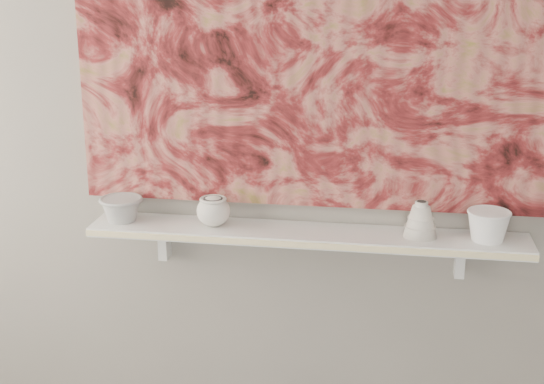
% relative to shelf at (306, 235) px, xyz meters
% --- Properties ---
extents(wall_back, '(3.60, 0.00, 3.60)m').
position_rel_shelf_xyz_m(wall_back, '(0.00, 0.09, 0.44)').
color(wall_back, gray).
rests_on(wall_back, floor).
extents(shelf, '(1.40, 0.18, 0.03)m').
position_rel_shelf_xyz_m(shelf, '(0.00, 0.00, 0.00)').
color(shelf, silver).
rests_on(shelf, wall_back).
extents(shelf_stripe, '(1.40, 0.01, 0.02)m').
position_rel_shelf_xyz_m(shelf_stripe, '(0.00, -0.09, 0.00)').
color(shelf_stripe, beige).
rests_on(shelf_stripe, shelf).
extents(bracket_left, '(0.03, 0.06, 0.12)m').
position_rel_shelf_xyz_m(bracket_left, '(-0.49, 0.06, -0.07)').
color(bracket_left, silver).
rests_on(bracket_left, wall_back).
extents(bracket_right, '(0.03, 0.06, 0.12)m').
position_rel_shelf_xyz_m(bracket_right, '(0.49, 0.06, -0.07)').
color(bracket_right, silver).
rests_on(bracket_right, wall_back).
extents(painting, '(1.50, 0.02, 1.10)m').
position_rel_shelf_xyz_m(painting, '(0.00, 0.08, 0.62)').
color(painting, maroon).
rests_on(painting, wall_back).
extents(house_motif, '(0.09, 0.00, 0.08)m').
position_rel_shelf_xyz_m(house_motif, '(0.45, 0.07, 0.32)').
color(house_motif, black).
rests_on(house_motif, painting).
extents(bowl_grey, '(0.16, 0.16, 0.08)m').
position_rel_shelf_xyz_m(bowl_grey, '(-0.61, 0.00, 0.06)').
color(bowl_grey, '#A2A29F').
rests_on(bowl_grey, shelf).
extents(cup_cream, '(0.14, 0.14, 0.10)m').
position_rel_shelf_xyz_m(cup_cream, '(-0.30, 0.00, 0.06)').
color(cup_cream, silver).
rests_on(cup_cream, shelf).
extents(bell_vessel, '(0.12, 0.12, 0.12)m').
position_rel_shelf_xyz_m(bell_vessel, '(0.36, 0.00, 0.07)').
color(bell_vessel, silver).
rests_on(bell_vessel, shelf).
extents(bowl_white, '(0.15, 0.15, 0.10)m').
position_rel_shelf_xyz_m(bowl_white, '(0.56, 0.00, 0.06)').
color(bowl_white, white).
rests_on(bowl_white, shelf).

